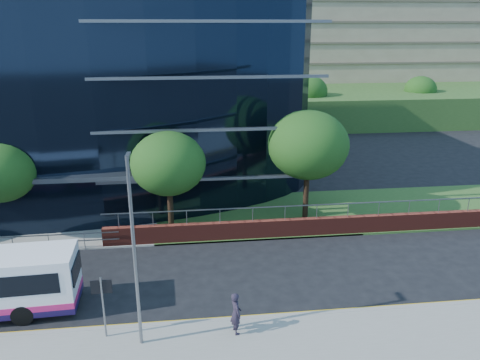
{
  "coord_description": "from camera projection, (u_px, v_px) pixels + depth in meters",
  "views": [
    {
      "loc": [
        8.14,
        -18.73,
        12.6
      ],
      "look_at": [
        11.3,
        8.0,
        3.64
      ],
      "focal_mm": 35.0,
      "sensor_mm": 36.0,
      "label": 1
    }
  ],
  "objects": [
    {
      "name": "tree_far_b",
      "position": [
        0.0,
        172.0,
        28.01
      ],
      "size": [
        4.29,
        4.29,
        6.05
      ],
      "color": "black",
      "rests_on": "ground"
    },
    {
      "name": "tree_far_c",
      "position": [
        168.0,
        164.0,
        28.55
      ],
      "size": [
        4.62,
        4.62,
        6.51
      ],
      "color": "black",
      "rests_on": "ground"
    },
    {
      "name": "pedestrian",
      "position": [
        236.0,
        313.0,
        19.63
      ],
      "size": [
        0.6,
        0.78,
        1.89
      ],
      "primitive_type": "imported",
      "rotation": [
        0.0,
        0.0,
        1.81
      ],
      "color": "#251E2D",
      "rests_on": "pavement_near"
    },
    {
      "name": "yellow_line_outer",
      "position": [
        2.0,
        335.0,
        19.97
      ],
      "size": [
        80.0,
        0.08,
        0.01
      ],
      "primitive_type": "cube",
      "color": "gold",
      "rests_on": "ground"
    },
    {
      "name": "tree_dist_f",
      "position": [
        420.0,
        90.0,
        63.43
      ],
      "size": [
        4.29,
        4.29,
        6.05
      ],
      "color": "black",
      "rests_on": "ground"
    },
    {
      "name": "yellow_line_inner",
      "position": [
        3.0,
        333.0,
        20.11
      ],
      "size": [
        80.0,
        0.08,
        0.01
      ],
      "primitive_type": "cube",
      "color": "gold",
      "rests_on": "ground"
    },
    {
      "name": "retaining_wall",
      "position": [
        377.0,
        224.0,
        29.64
      ],
      "size": [
        34.0,
        0.4,
        2.11
      ],
      "color": "maroon",
      "rests_on": "ground"
    },
    {
      "name": "street_sign",
      "position": [
        102.0,
        295.0,
        19.05
      ],
      "size": [
        0.85,
        0.09,
        2.8
      ],
      "color": "slate",
      "rests_on": "pavement_near"
    },
    {
      "name": "glass_office",
      "position": [
        32.0,
        85.0,
        37.4
      ],
      "size": [
        44.0,
        23.1,
        16.0
      ],
      "color": "black",
      "rests_on": "ground"
    },
    {
      "name": "streetlight_east",
      "position": [
        134.0,
        248.0,
        17.94
      ],
      "size": [
        0.15,
        0.77,
        8.0
      ],
      "color": "slate",
      "rests_on": "pavement_near"
    },
    {
      "name": "kerb",
      "position": [
        0.0,
        336.0,
        19.75
      ],
      "size": [
        80.0,
        0.25,
        0.16
      ],
      "primitive_type": "cube",
      "color": "gray",
      "rests_on": "ground"
    },
    {
      "name": "ground",
      "position": [
        8.0,
        324.0,
        20.72
      ],
      "size": [
        200.0,
        200.0,
        0.0
      ],
      "primitive_type": "plane",
      "color": "black",
      "rests_on": "ground"
    },
    {
      "name": "tree_far_d",
      "position": [
        308.0,
        145.0,
        30.29
      ],
      "size": [
        5.28,
        5.28,
        7.44
      ],
      "color": "black",
      "rests_on": "ground"
    },
    {
      "name": "apartment_block",
      "position": [
        332.0,
        35.0,
        74.69
      ],
      "size": [
        60.0,
        42.0,
        30.0
      ],
      "color": "#2D511E",
      "rests_on": "ground"
    },
    {
      "name": "tree_dist_e",
      "position": [
        309.0,
        91.0,
        59.66
      ],
      "size": [
        4.62,
        4.62,
        6.51
      ],
      "color": "black",
      "rests_on": "ground"
    },
    {
      "name": "grass_verge",
      "position": [
        410.0,
        208.0,
        33.74
      ],
      "size": [
        36.0,
        8.0,
        0.12
      ],
      "primitive_type": "cube",
      "color": "#2D511E",
      "rests_on": "ground"
    }
  ]
}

